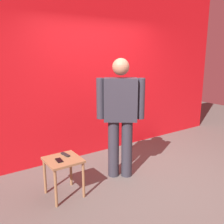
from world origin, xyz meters
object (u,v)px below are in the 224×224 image
(side_table, at_px, (63,165))
(cell_phone, at_px, (59,160))
(tv_remote, at_px, (65,155))
(standing_person, at_px, (120,113))

(side_table, relative_size, cell_phone, 3.64)
(cell_phone, relative_size, tv_remote, 0.85)
(standing_person, bearing_deg, tv_remote, 176.12)
(side_table, height_order, tv_remote, tv_remote)
(side_table, distance_m, cell_phone, 0.12)
(cell_phone, xyz_separation_m, tv_remote, (0.14, 0.12, 0.01))
(cell_phone, bearing_deg, standing_person, 7.93)
(cell_phone, bearing_deg, tv_remote, 44.87)
(standing_person, relative_size, cell_phone, 12.52)
(standing_person, distance_m, side_table, 1.11)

